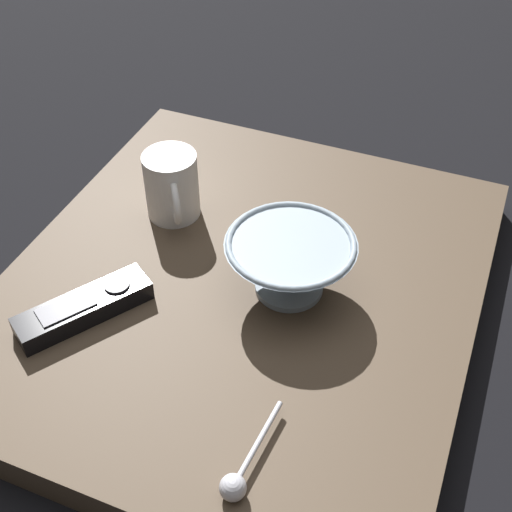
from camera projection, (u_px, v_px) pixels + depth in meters
The scene contains 6 objects.
ground_plane at pixel (243, 304), 0.92m from camera, with size 6.00×6.00×0.00m, color black.
table at pixel (243, 292), 0.90m from camera, with size 0.58×0.66×0.05m.
cereal_bowl at pixel (290, 263), 0.84m from camera, with size 0.16×0.16×0.08m.
coffee_mug at pixel (172, 186), 0.95m from camera, with size 0.08×0.10×0.10m.
teaspoon at pixel (237, 480), 0.67m from camera, with size 0.03×0.12×0.03m.
tv_remote_near at pixel (84, 308), 0.83m from camera, with size 0.13×0.16×0.03m.
Camera 1 is at (-0.25, 0.57, 0.67)m, focal length 48.53 mm.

